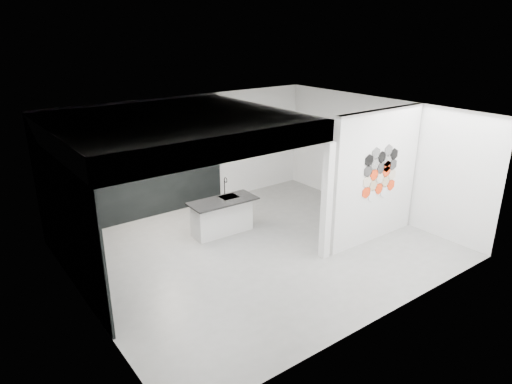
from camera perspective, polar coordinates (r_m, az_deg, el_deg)
The scene contains 17 objects.
floor at distance 9.49m, azimuth 0.60°, elevation -7.19°, with size 7.00×6.00×0.01m, color slate.
partition_panel at distance 9.76m, azimuth 14.74°, elevation 1.84°, with size 2.45×0.15×2.80m, color silver.
bay_clad_back at distance 10.88m, azimuth -14.48°, elevation 2.49°, with size 4.40×0.04×2.35m, color black.
bay_clad_left at distance 8.50m, azimuth -22.76°, elevation -3.49°, with size 0.04×4.00×2.35m, color black.
bulkhead at distance 8.79m, azimuth -10.20°, elevation 7.98°, with size 4.40×4.00×0.40m, color silver.
corner_column at distance 8.83m, azimuth 8.83°, elevation -1.22°, with size 0.16×0.16×2.35m, color silver.
fascia_beam at distance 7.16m, azimuth -3.17°, elevation 5.53°, with size 4.40×0.16×0.40m, color silver.
wall_basin at distance 8.49m, azimuth -20.63°, elevation -5.61°, with size 0.40×0.60×0.12m, color silver.
display_shelf at distance 10.78m, azimuth -13.84°, elevation 3.09°, with size 3.00×0.15×0.04m, color black.
kitchen_island at distance 10.08m, azimuth -4.28°, elevation -2.96°, with size 1.52×0.70×1.21m.
stockpot at distance 10.48m, azimuth -18.01°, elevation 2.87°, with size 0.25×0.25×0.20m, color black.
kettle at distance 11.28m, azimuth -8.00°, elevation 4.75°, with size 0.19×0.19×0.16m, color black.
glass_bowl at distance 11.32m, azimuth -7.62°, elevation 4.66°, with size 0.13×0.13×0.09m, color gray.
glass_vase at distance 11.32m, azimuth -7.60°, elevation 4.77°, with size 0.10×0.10×0.14m, color gray.
bottle_dark at distance 10.66m, azimuth -15.22°, elevation 3.38°, with size 0.07×0.07×0.18m, color black.
utensil_cup at distance 10.41m, azimuth -19.41°, elevation 2.35°, with size 0.09×0.09×0.11m, color black.
hex_tile_cluster at distance 9.70m, azimuth 15.31°, elevation 2.33°, with size 1.04×0.02×1.16m.
Camera 1 is at (-5.12, -6.71, 4.35)m, focal length 32.00 mm.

